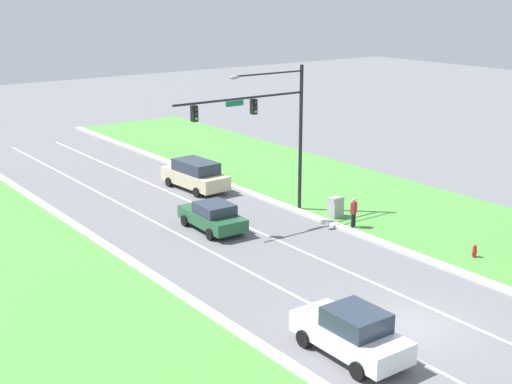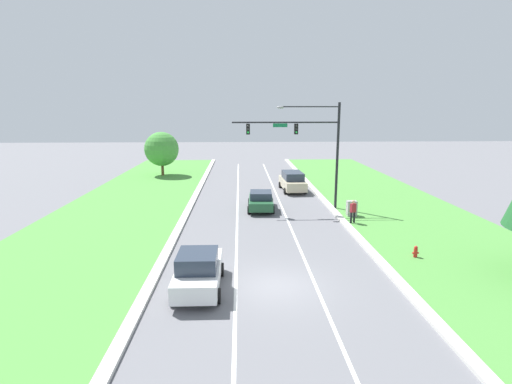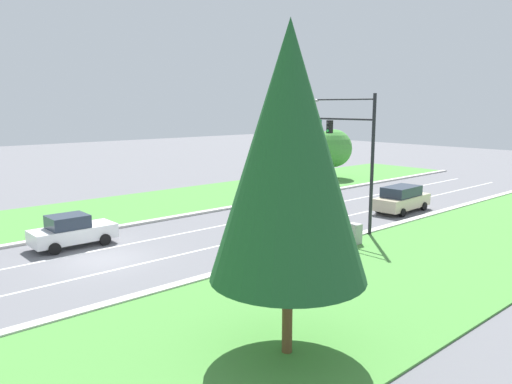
{
  "view_description": "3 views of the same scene",
  "coord_description": "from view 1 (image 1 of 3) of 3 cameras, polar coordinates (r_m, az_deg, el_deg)",
  "views": [
    {
      "loc": [
        -19.27,
        -16.15,
        12.27
      ],
      "look_at": [
        1.69,
        12.29,
        2.17
      ],
      "focal_mm": 50.0,
      "sensor_mm": 36.0,
      "label": 1
    },
    {
      "loc": [
        -1.56,
        -16.61,
        7.79
      ],
      "look_at": [
        -0.38,
        12.64,
        1.69
      ],
      "focal_mm": 28.0,
      "sensor_mm": 36.0,
      "label": 2
    },
    {
      "loc": [
        22.91,
        -10.28,
        7.58
      ],
      "look_at": [
        -0.5,
        10.64,
        2.15
      ],
      "focal_mm": 35.0,
      "sensor_mm": 36.0,
      "label": 3
    }
  ],
  "objects": [
    {
      "name": "ground_plane",
      "position": [
        27.98,
        12.45,
        -10.47
      ],
      "size": [
        160.0,
        160.0,
        0.0
      ],
      "primitive_type": "plane",
      "color": "slate"
    },
    {
      "name": "curb_strip_right",
      "position": [
        32.1,
        19.21,
        -7.32
      ],
      "size": [
        0.5,
        90.0,
        0.15
      ],
      "color": "beige",
      "rests_on": "ground_plane"
    },
    {
      "name": "curb_strip_left",
      "position": [
        24.39,
        3.35,
        -14.08
      ],
      "size": [
        0.5,
        90.0,
        0.15
      ],
      "color": "beige",
      "rests_on": "ground_plane"
    },
    {
      "name": "lane_stripe_inner_left",
      "position": [
        26.77,
        9.84,
        -11.58
      ],
      "size": [
        0.14,
        81.0,
        0.01
      ],
      "color": "white",
      "rests_on": "ground_plane"
    },
    {
      "name": "lane_stripe_inner_right",
      "position": [
        29.24,
        14.82,
        -9.42
      ],
      "size": [
        0.14,
        81.0,
        0.01
      ],
      "color": "white",
      "rests_on": "ground_plane"
    },
    {
      "name": "traffic_signal_mast",
      "position": [
        38.4,
        0.97,
        5.83
      ],
      "size": [
        8.23,
        0.41,
        8.3
      ],
      "color": "black",
      "rests_on": "ground_plane"
    },
    {
      "name": "champagne_suv",
      "position": [
        45.2,
        -4.88,
        1.39
      ],
      "size": [
        2.32,
        5.14,
        1.87
      ],
      "rotation": [
        0.0,
        0.0,
        0.05
      ],
      "color": "beige",
      "rests_on": "ground_plane"
    },
    {
      "name": "white_sedan",
      "position": [
        25.21,
        7.65,
        -11.09
      ],
      "size": [
        2.08,
        4.44,
        1.77
      ],
      "rotation": [
        0.0,
        0.0,
        -0.01
      ],
      "color": "white",
      "rests_on": "ground_plane"
    },
    {
      "name": "forest_sedan",
      "position": [
        37.53,
        -3.48,
        -1.95
      ],
      "size": [
        2.18,
        4.37,
        1.5
      ],
      "rotation": [
        0.0,
        0.0,
        -0.04
      ],
      "color": "#235633",
      "rests_on": "ground_plane"
    },
    {
      "name": "utility_cabinet",
      "position": [
        39.66,
        6.39,
        -1.27
      ],
      "size": [
        0.7,
        0.6,
        1.19
      ],
      "color": "#9E9E99",
      "rests_on": "ground_plane"
    },
    {
      "name": "pedestrian",
      "position": [
        37.98,
        7.82,
        -1.56
      ],
      "size": [
        0.44,
        0.35,
        1.69
      ],
      "rotation": [
        0.0,
        0.0,
        3.53
      ],
      "color": "black",
      "rests_on": "ground_plane"
    },
    {
      "name": "fire_hydrant",
      "position": [
        35.22,
        17.08,
        -4.58
      ],
      "size": [
        0.34,
        0.2,
        0.7
      ],
      "color": "red",
      "rests_on": "ground_plane"
    }
  ]
}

